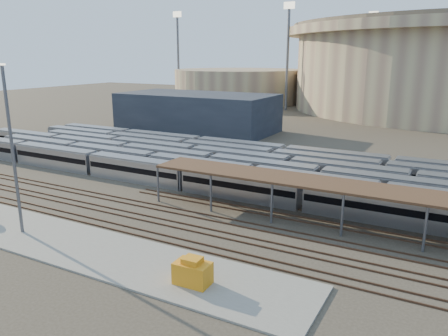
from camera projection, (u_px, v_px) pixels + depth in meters
name	position (u px, v px, depth m)	size (l,w,h in m)	color
ground	(202.00, 214.00, 56.87)	(420.00, 420.00, 0.00)	#383026
apron	(89.00, 248.00, 46.39)	(50.00, 9.00, 0.20)	gray
subway_trains	(251.00, 168.00, 72.95)	(124.55, 23.90, 3.60)	#ADADB2
inspection_shed	(388.00, 194.00, 48.87)	(60.30, 6.00, 5.30)	#57575C
empty_tracks	(181.00, 226.00, 52.60)	(170.00, 9.62, 0.18)	#4C3323
secondary_arena	(238.00, 85.00, 193.43)	(56.00, 56.00, 14.00)	tan
service_building	(197.00, 112.00, 118.58)	(42.00, 20.00, 10.00)	#1E232D
floodlight_0	(288.00, 53.00, 159.14)	(4.00, 1.00, 38.40)	#57575C
floodlight_1	(178.00, 54.00, 193.04)	(4.00, 1.00, 38.40)	#57575C
floodlight_3	(370.00, 54.00, 192.46)	(4.00, 1.00, 38.40)	#57575C
yard_light_pole	(13.00, 151.00, 48.11)	(0.81, 0.36, 18.99)	#57575C
yellow_equipment	(193.00, 273.00, 38.84)	(3.22, 2.01, 2.01)	orange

